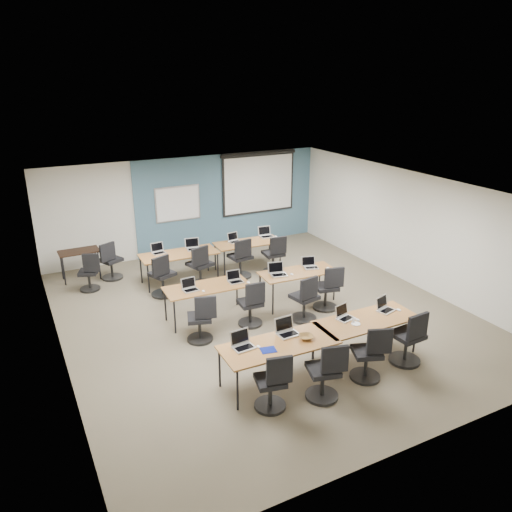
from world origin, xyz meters
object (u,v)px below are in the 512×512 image
task_chair_6 (305,302)px  laptop_7 (310,265)px  task_chair_2 (369,358)px  task_chair_0 (273,386)px  laptop_0 (242,343)px  spare_chair_a (111,264)px  laptop_1 (287,330)px  spare_chair_b (90,275)px  laptop_2 (344,315)px  laptop_5 (235,279)px  training_table_mid_right (298,274)px  training_table_mid_left (207,288)px  laptop_9 (193,247)px  training_table_back_left (179,255)px  whiteboard (178,204)px  laptop_10 (234,240)px  training_table_back_right (248,244)px  task_chair_5 (251,307)px  laptop_8 (158,251)px  training_table_front_left (279,346)px  projector_screen (259,180)px  task_chair_9 (200,269)px  task_chair_10 (241,261)px  task_chair_4 (201,322)px  task_chair_8 (162,279)px  training_table_front_right (366,321)px  laptop_4 (190,287)px  task_chair_1 (325,376)px  utility_table (79,254)px  laptop_3 (385,307)px  task_chair_7 (328,291)px  task_chair_3 (409,342)px  laptop_6 (278,272)px  laptop_11 (266,234)px  task_chair_11 (274,258)px

task_chair_6 → laptop_7: bearing=42.6°
task_chair_2 → task_chair_0: bearing=-160.1°
laptop_0 → spare_chair_a: (-0.95, 5.54, -0.38)m
laptop_1 → spare_chair_b: 5.58m
laptop_1 → laptop_2: bearing=-1.6°
laptop_5 → training_table_mid_right: bearing=-2.3°
training_table_mid_left → task_chair_6: size_ratio=1.71×
laptop_1 → laptop_9: bearing=86.4°
training_table_mid_left → training_table_back_left: (0.13, 2.14, 0.00)m
task_chair_2 → task_chair_6: bearing=106.6°
whiteboard → training_table_mid_right: (1.28, -4.24, -0.77)m
whiteboard → laptop_10: 2.06m
task_chair_0 → task_chair_2: task_chair_2 is taller
training_table_back_right → task_chair_5: (-1.32, -2.83, -0.28)m
task_chair_5 → laptop_8: size_ratio=3.11×
training_table_front_left → training_table_back_left: bearing=91.8°
projector_screen → task_chair_9: size_ratio=2.29×
training_table_back_right → task_chair_10: 0.67m
laptop_2 → task_chair_4: size_ratio=0.31×
laptop_1 → task_chair_8: 4.08m
task_chair_0 → task_chair_8: size_ratio=0.95×
training_table_back_left → laptop_1: size_ratio=5.28×
training_table_front_right → laptop_5: bearing=118.0°
laptop_4 → task_chair_1: bearing=-78.2°
laptop_4 → task_chair_4: (-0.09, -0.82, -0.38)m
training_table_front_right → utility_table: (-3.99, 6.04, -0.03)m
laptop_1 → laptop_3: size_ratio=1.11×
task_chair_7 → task_chair_9: 3.13m
task_chair_3 → laptop_6: 3.23m
laptop_0 → training_table_mid_left: bearing=76.3°
laptop_8 → projector_screen: bearing=18.3°
training_table_back_left → task_chair_2: (1.43, -5.43, -0.28)m
training_table_front_right → training_table_mid_left: (-1.98, 2.65, -0.00)m
projector_screen → training_table_back_left: projector_screen is taller
task_chair_4 → utility_table: bearing=128.2°
laptop_2 → laptop_5: bearing=99.9°
training_table_front_left → laptop_11: bearing=65.3°
task_chair_5 → laptop_7: task_chair_5 is taller
task_chair_6 → training_table_back_left: bearing=106.8°
training_table_back_right → utility_table: utility_table is taller
task_chair_2 → spare_chair_a: bearing=135.9°
laptop_4 → task_chair_11: task_chair_11 is taller
task_chair_1 → utility_table: task_chair_1 is taller
laptop_4 → spare_chair_b: 3.05m
task_chair_11 → laptop_3: bearing=-84.5°
training_table_front_left → spare_chair_a: (-1.51, 5.73, -0.28)m
laptop_7 → laptop_3: bearing=-71.4°
whiteboard → training_table_front_left: size_ratio=0.66×
training_table_front_right → task_chair_7: size_ratio=1.87×
task_chair_7 → task_chair_10: bearing=123.5°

